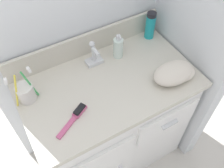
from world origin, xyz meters
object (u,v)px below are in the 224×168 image
at_px(soap_dispenser, 118,48).
at_px(hand_towel, 175,73).
at_px(toothbrush_cup, 26,93).
at_px(hairbrush, 76,116).
at_px(shaving_cream_can, 150,25).

height_order(soap_dispenser, hand_towel, soap_dispenser).
bearing_deg(toothbrush_cup, soap_dispenser, 4.11).
bearing_deg(soap_dispenser, toothbrush_cup, -175.89).
bearing_deg(hand_towel, soap_dispenser, 120.80).
bearing_deg(soap_dispenser, hairbrush, -146.53).
bearing_deg(hairbrush, soap_dispenser, 4.12).
distance_m(soap_dispenser, hairbrush, 0.45).
height_order(hairbrush, hand_towel, hand_towel).
distance_m(toothbrush_cup, hand_towel, 0.74).
bearing_deg(toothbrush_cup, shaving_cream_can, 6.50).
bearing_deg(shaving_cream_can, toothbrush_cup, -173.50).
distance_m(soap_dispenser, shaving_cream_can, 0.25).
relative_size(soap_dispenser, shaving_cream_can, 0.90).
xyz_separation_m(toothbrush_cup, hairbrush, (0.16, -0.21, -0.04)).
bearing_deg(hand_towel, toothbrush_cup, 160.55).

